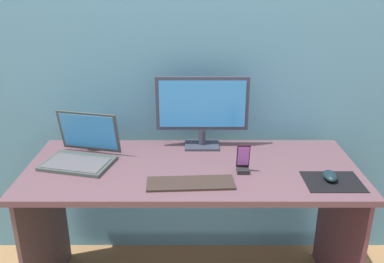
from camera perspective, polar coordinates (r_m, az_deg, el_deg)
The scene contains 9 objects.
wall_back at distance 2.24m, azimuth 0.07°, elevation 11.57°, with size 6.00×0.04×2.50m, color teal.
desk at distance 2.06m, azimuth 0.04°, elevation -8.52°, with size 1.58×0.66×0.75m.
monitor at distance 2.14m, azimuth 1.48°, elevation 3.14°, with size 0.48×0.14×0.38m.
laptop at distance 2.09m, azimuth -14.89°, elevation -2.76°, with size 0.37×0.34×0.23m.
fishbowl at distance 2.25m, azimuth -13.33°, elevation -0.34°, with size 0.15×0.15×0.15m, color silver.
keyboard_external at distance 1.82m, azimuth -0.17°, elevation -7.12°, with size 0.38×0.13×0.01m, color #2F241E.
mousepad at distance 1.95m, azimuth 18.84°, elevation -6.57°, with size 0.25×0.20×0.00m, color black.
mouse at distance 1.95m, azimuth 18.52°, elevation -5.84°, with size 0.06×0.10×0.04m, color black.
phone_in_dock at distance 1.93m, azimuth 7.07°, elevation -4.25°, with size 0.06×0.06×0.14m.
Camera 1 is at (0.00, -1.79, 1.62)m, focal length 38.77 mm.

